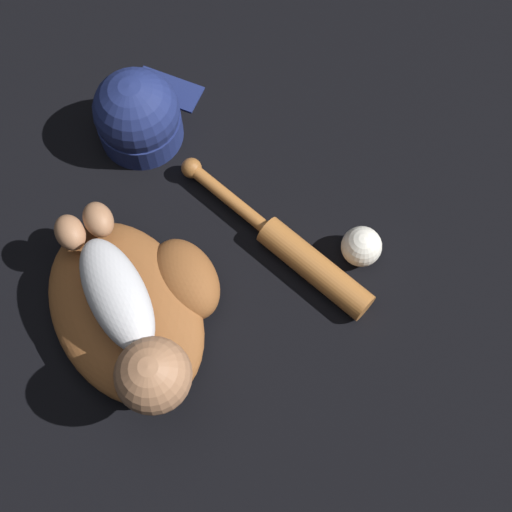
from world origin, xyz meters
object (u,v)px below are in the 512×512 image
(baseball_glove, at_px, (136,305))
(baseball_cap, at_px, (138,115))
(baby_figure, at_px, (131,324))
(baseball_bat, at_px, (294,251))
(baseball, at_px, (361,246))

(baseball_glove, relative_size, baseball_cap, 1.70)
(baseball_glove, bearing_deg, baby_figure, -37.81)
(baby_figure, relative_size, baseball_bat, 0.88)
(baby_figure, xyz_separation_m, baseball_cap, (-0.31, 0.30, -0.07))
(baseball, xyz_separation_m, baseball_cap, (-0.48, -0.09, 0.03))
(baseball_bat, distance_m, baseball, 0.12)
(baby_figure, height_order, baseball_bat, baby_figure)
(baseball_bat, bearing_deg, baseball_glove, -116.22)
(baseball_bat, height_order, baseball, baseball)
(baseball_cap, bearing_deg, baseball_bat, 0.58)
(baseball_cap, bearing_deg, baby_figure, -44.01)
(baby_figure, bearing_deg, baseball_glove, 142.19)
(baseball_glove, distance_m, baby_figure, 0.11)
(baby_figure, bearing_deg, baseball, 66.84)
(baseball_bat, bearing_deg, baseball, 44.90)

